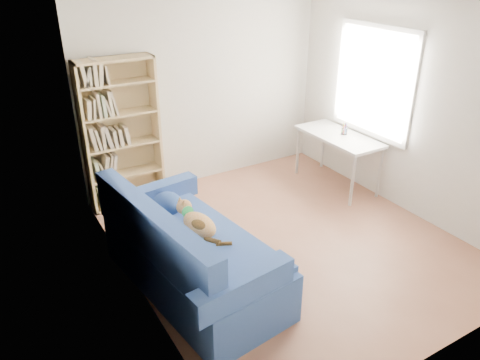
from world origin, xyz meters
name	(u,v)px	position (x,y,z in m)	size (l,w,h in m)	color
ground	(287,240)	(0.00, 0.00, 0.00)	(4.00, 4.00, 0.00)	brown
room_shell	(300,101)	(0.10, 0.03, 1.64)	(3.54, 4.04, 2.62)	silver
sofa	(189,255)	(-1.30, -0.18, 0.37)	(1.20, 2.13, 0.99)	navy
bookshelf	(122,140)	(-1.25, 1.84, 0.87)	(0.95, 0.29, 1.89)	tan
desk	(339,140)	(1.44, 0.83, 0.68)	(0.58, 1.26, 0.75)	white
pen_cup	(344,130)	(1.52, 0.83, 0.81)	(0.09, 0.09, 0.16)	white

